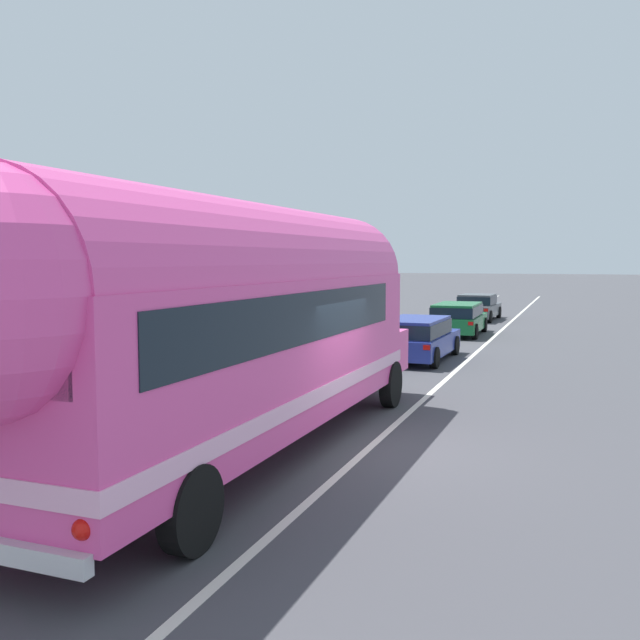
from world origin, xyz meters
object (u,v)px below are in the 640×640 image
painted_bus (232,319)px  car_lead (417,336)px  car_second (458,317)px  car_third (477,306)px

painted_bus → car_lead: bearing=88.9°
car_second → car_third: bearing=92.0°
car_lead → car_second: 7.90m
car_second → car_third: (-0.28, 7.87, -0.05)m
car_second → painted_bus: bearing=-90.6°
painted_bus → car_third: bearing=90.1°
car_lead → car_third: bearing=91.0°
painted_bus → car_second: painted_bus is taller
painted_bus → car_third: size_ratio=2.68×
car_lead → car_third: 15.77m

